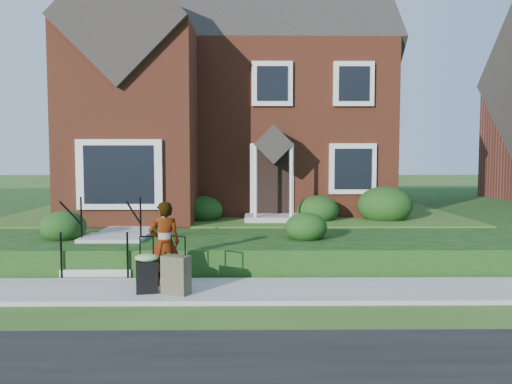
{
  "coord_description": "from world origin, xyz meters",
  "views": [
    {
      "loc": [
        0.59,
        -8.86,
        2.45
      ],
      "look_at": [
        0.69,
        2.0,
        1.69
      ],
      "focal_mm": 35.0,
      "sensor_mm": 36.0,
      "label": 1
    }
  ],
  "objects_px": {
    "front_steps": "(109,248)",
    "woman": "(164,243)",
    "suitcase_black": "(147,271)",
    "suitcase_olive": "(176,275)"
  },
  "relations": [
    {
      "from": "front_steps",
      "to": "woman",
      "type": "distance_m",
      "value": 2.2
    },
    {
      "from": "woman",
      "to": "suitcase_black",
      "type": "height_order",
      "value": "woman"
    },
    {
      "from": "suitcase_black",
      "to": "suitcase_olive",
      "type": "height_order",
      "value": "suitcase_olive"
    },
    {
      "from": "front_steps",
      "to": "suitcase_olive",
      "type": "xyz_separation_m",
      "value": [
        1.78,
        -2.2,
        -0.06
      ]
    },
    {
      "from": "front_steps",
      "to": "suitcase_black",
      "type": "height_order",
      "value": "front_steps"
    },
    {
      "from": "front_steps",
      "to": "woman",
      "type": "height_order",
      "value": "woman"
    },
    {
      "from": "woman",
      "to": "suitcase_black",
      "type": "xyz_separation_m",
      "value": [
        -0.21,
        -0.54,
        -0.39
      ]
    },
    {
      "from": "front_steps",
      "to": "woman",
      "type": "bearing_deg",
      "value": -46.95
    },
    {
      "from": "front_steps",
      "to": "suitcase_black",
      "type": "distance_m",
      "value": 2.48
    },
    {
      "from": "front_steps",
      "to": "suitcase_black",
      "type": "relative_size",
      "value": 2.02
    }
  ]
}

